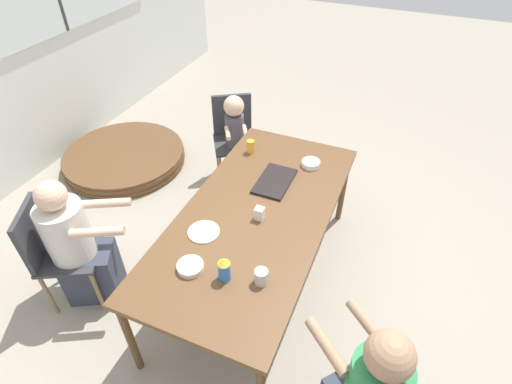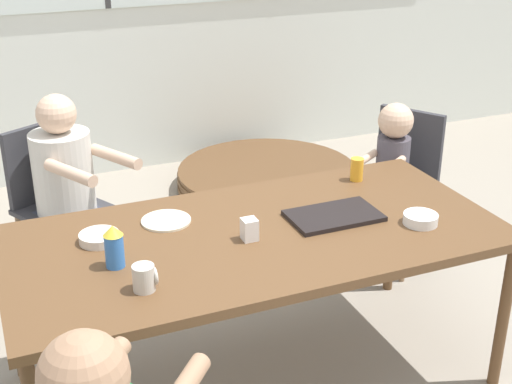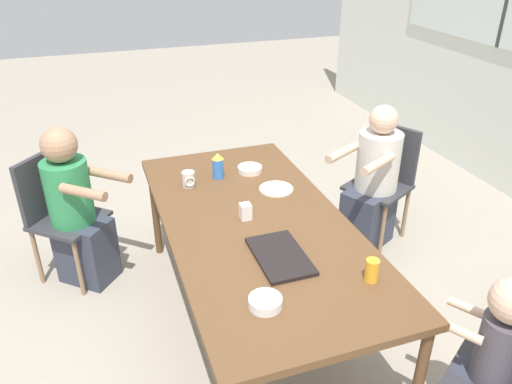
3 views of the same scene
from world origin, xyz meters
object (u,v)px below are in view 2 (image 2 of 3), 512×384
object	(u,v)px
milk_carton_small	(249,229)
folded_table_stack	(268,178)
person_man_blue_shirt	(71,205)
chair_for_toddler	(401,173)
juice_glass	(357,169)
bowl_cereal	(99,238)
person_toddler	(389,187)
coffee_mug	(145,278)
bowl_white_shallow	(420,219)
chair_for_man_blue_shirt	(51,191)
sippy_cup	(114,246)

from	to	relation	value
milk_carton_small	folded_table_stack	bearing A→B (deg)	64.53
folded_table_stack	person_man_blue_shirt	bearing A→B (deg)	-150.64
chair_for_toddler	juice_glass	distance (m)	0.75
chair_for_toddler	folded_table_stack	bearing A→B (deg)	-17.59
bowl_cereal	person_toddler	bearing A→B (deg)	16.76
person_toddler	bowl_cereal	distance (m)	1.77
bowl_cereal	coffee_mug	bearing A→B (deg)	-79.69
bowl_white_shallow	bowl_cereal	xyz separation A→B (m)	(-1.26, 0.35, -0.00)
chair_for_man_blue_shirt	bowl_white_shallow	world-z (taller)	chair_for_man_blue_shirt
coffee_mug	juice_glass	bearing A→B (deg)	26.18
chair_for_toddler	bowl_white_shallow	bearing A→B (deg)	118.04
coffee_mug	bowl_cereal	size ratio (longest dim) A/B	0.61
person_toddler	coffee_mug	size ratio (longest dim) A/B	9.96
chair_for_toddler	bowl_cereal	world-z (taller)	chair_for_toddler
person_man_blue_shirt	milk_carton_small	bearing A→B (deg)	87.20
person_toddler	bowl_cereal	world-z (taller)	person_toddler
person_man_blue_shirt	milk_carton_small	distance (m)	1.30
chair_for_man_blue_shirt	coffee_mug	size ratio (longest dim) A/B	9.00
sippy_cup	milk_carton_small	size ratio (longest dim) A/B	1.88
bowl_white_shallow	bowl_cereal	world-z (taller)	bowl_white_shallow
person_toddler	juice_glass	size ratio (longest dim) A/B	8.75
bowl_cereal	folded_table_stack	world-z (taller)	bowl_cereal
folded_table_stack	bowl_white_shallow	bearing A→B (deg)	-96.36
person_toddler	juice_glass	xyz separation A→B (m)	(-0.42, -0.35, 0.30)
coffee_mug	sippy_cup	size ratio (longest dim) A/B	0.57
chair_for_toddler	person_man_blue_shirt	size ratio (longest dim) A/B	0.81
coffee_mug	milk_carton_small	world-z (taller)	coffee_mug
coffee_mug	sippy_cup	world-z (taller)	sippy_cup
chair_for_toddler	coffee_mug	bearing A→B (deg)	88.24
juice_glass	bowl_cereal	bearing A→B (deg)	-172.80
chair_for_toddler	person_toddler	distance (m)	0.16
milk_carton_small	bowl_white_shallow	xyz separation A→B (m)	(0.71, -0.14, -0.02)
bowl_white_shallow	milk_carton_small	bearing A→B (deg)	168.59
milk_carton_small	sippy_cup	bearing A→B (deg)	-179.22
coffee_mug	milk_carton_small	size ratio (longest dim) A/B	1.08
milk_carton_small	coffee_mug	bearing A→B (deg)	-156.25
chair_for_toddler	coffee_mug	size ratio (longest dim) A/B	9.00
sippy_cup	folded_table_stack	distance (m)	2.59
chair_for_man_blue_shirt	folded_table_stack	size ratio (longest dim) A/B	0.67
person_toddler	sippy_cup	world-z (taller)	person_toddler
sippy_cup	folded_table_stack	world-z (taller)	sippy_cup
coffee_mug	sippy_cup	xyz separation A→B (m)	(-0.06, 0.20, 0.04)
person_toddler	milk_carton_small	xyz separation A→B (m)	(-1.12, -0.71, 0.29)
folded_table_stack	chair_for_man_blue_shirt	bearing A→B (deg)	-156.27
milk_carton_small	bowl_white_shallow	world-z (taller)	milk_carton_small
coffee_mug	bowl_cereal	bearing A→B (deg)	100.31
person_toddler	coffee_mug	world-z (taller)	person_toddler
coffee_mug	milk_carton_small	distance (m)	0.52
juice_glass	folded_table_stack	size ratio (longest dim) A/B	0.08
juice_glass	folded_table_stack	world-z (taller)	juice_glass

